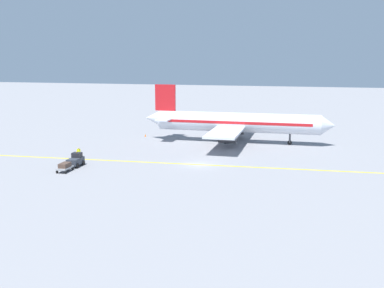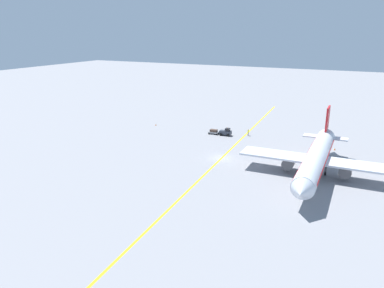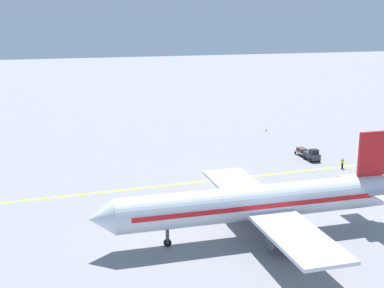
{
  "view_description": "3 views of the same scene",
  "coord_description": "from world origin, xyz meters",
  "views": [
    {
      "loc": [
        62.55,
        16.02,
        15.34
      ],
      "look_at": [
        1.89,
        -0.48,
        3.43
      ],
      "focal_mm": 42.0,
      "sensor_mm": 36.0,
      "label": 1
    },
    {
      "loc": [
        -27.29,
        69.5,
        25.84
      ],
      "look_at": [
        5.68,
        2.56,
        3.07
      ],
      "focal_mm": 35.0,
      "sensor_mm": 36.0,
      "label": 2
    },
    {
      "loc": [
        -68.85,
        22.55,
        23.62
      ],
      "look_at": [
        3.28,
        3.51,
        4.65
      ],
      "focal_mm": 50.0,
      "sensor_mm": 36.0,
      "label": 3
    }
  ],
  "objects": [
    {
      "name": "traffic_cone_mid_apron",
      "position": [
        -20.77,
        -16.36,
        0.28
      ],
      "size": [
        0.32,
        0.32,
        0.55
      ],
      "primitive_type": "cone",
      "color": "orange",
      "rests_on": "ground"
    },
    {
      "name": "airplane_at_gate",
      "position": [
        -19.32,
        2.09,
        3.71
      ],
      "size": [
        28.1,
        35.46,
        10.6
      ],
      "color": "silver",
      "rests_on": "ground"
    },
    {
      "name": "baggage_tug_dark",
      "position": [
        5.68,
        -16.97,
        0.9
      ],
      "size": [
        3.07,
        1.89,
        2.11
      ],
      "color": "#333842",
      "rests_on": "ground"
    },
    {
      "name": "apron_yellow_centreline",
      "position": [
        0.0,
        0.0,
        0.0
      ],
      "size": [
        8.24,
        119.77,
        0.01
      ],
      "primitive_type": "cube",
      "rotation": [
        0.0,
        0.0,
        0.07
      ],
      "color": "yellow",
      "rests_on": "ground"
    },
    {
      "name": "baggage_cart_trailing",
      "position": [
        8.97,
        -16.8,
        0.76
      ],
      "size": [
        2.67,
        1.53,
        1.24
      ],
      "color": "gray",
      "rests_on": "ground"
    },
    {
      "name": "ground_plane",
      "position": [
        0.0,
        0.0,
        0.0
      ],
      "size": [
        400.0,
        400.0,
        0.0
      ],
      "primitive_type": "plane",
      "color": "gray"
    },
    {
      "name": "ground_crew_worker",
      "position": [
        0.5,
        -19.37,
        0.91
      ],
      "size": [
        0.28,
        0.57,
        1.68
      ],
      "color": "#23232D",
      "rests_on": "ground"
    }
  ]
}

